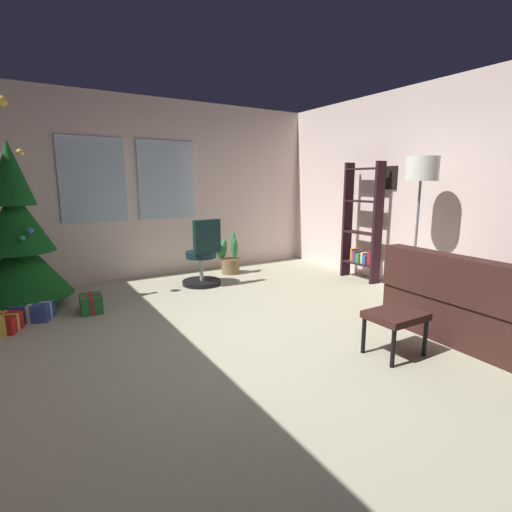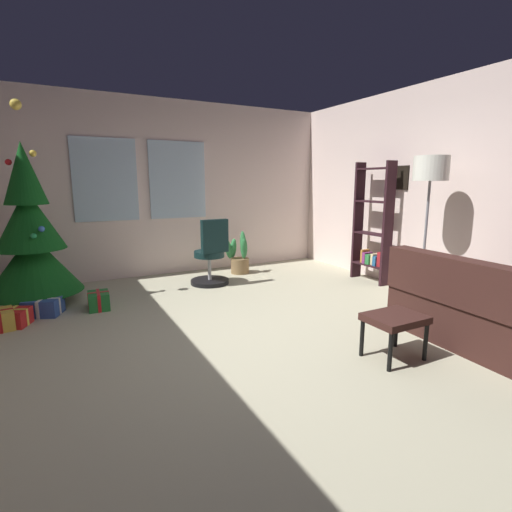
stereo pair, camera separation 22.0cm
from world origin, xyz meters
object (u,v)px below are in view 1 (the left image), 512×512
at_px(holiday_tree, 18,242).
at_px(gift_box_green, 91,304).
at_px(office_chair, 203,260).
at_px(bookshelf, 362,228).
at_px(couch, 509,314).
at_px(potted_plant, 229,258).
at_px(floor_lamp, 421,178).
at_px(footstool, 395,318).
at_px(gift_box_blue, 34,311).
at_px(gift_box_red, 1,323).

height_order(holiday_tree, gift_box_green, holiday_tree).
distance_m(office_chair, bookshelf, 2.42).
bearing_deg(gift_box_green, office_chair, 14.59).
bearing_deg(couch, potted_plant, 103.84).
relative_size(office_chair, floor_lamp, 0.55).
bearing_deg(couch, footstool, 160.23).
relative_size(footstool, potted_plant, 0.67).
bearing_deg(footstool, office_chair, 99.51).
bearing_deg(gift_box_green, footstool, -50.81).
height_order(gift_box_green, gift_box_blue, gift_box_green).
bearing_deg(potted_plant, gift_box_green, -159.04).
height_order(footstool, potted_plant, potted_plant).
xyz_separation_m(footstool, office_chair, (-0.49, 2.95, 0.05)).
height_order(couch, floor_lamp, floor_lamp).
distance_m(bookshelf, potted_plant, 2.13).
relative_size(couch, holiday_tree, 0.78).
xyz_separation_m(gift_box_red, floor_lamp, (4.34, -1.50, 1.43)).
bearing_deg(gift_box_blue, footstool, -44.64).
height_order(couch, footstool, couch).
height_order(couch, potted_plant, couch).
xyz_separation_m(gift_box_blue, potted_plant, (2.80, 0.78, 0.17)).
distance_m(gift_box_red, floor_lamp, 4.81).
relative_size(floor_lamp, potted_plant, 2.51).
bearing_deg(potted_plant, couch, -76.16).
xyz_separation_m(gift_box_green, office_chair, (1.58, 0.41, 0.27)).
bearing_deg(bookshelf, potted_plant, 138.22).
bearing_deg(gift_box_red, footstool, -39.07).
height_order(gift_box_blue, potted_plant, potted_plant).
distance_m(footstool, holiday_tree, 4.12).
relative_size(couch, bookshelf, 1.05).
bearing_deg(gift_box_red, gift_box_blue, 38.22).
xyz_separation_m(couch, gift_box_green, (-3.16, 2.93, -0.19)).
xyz_separation_m(footstool, potted_plant, (0.16, 3.39, -0.07)).
distance_m(gift_box_red, gift_box_green, 0.88).
bearing_deg(gift_box_red, floor_lamp, -19.08).
bearing_deg(floor_lamp, bookshelf, 75.92).
distance_m(gift_box_green, potted_plant, 2.39).
bearing_deg(potted_plant, floor_lamp, -63.42).
height_order(office_chair, bookshelf, bookshelf).
bearing_deg(gift_box_red, holiday_tree, 72.18).
relative_size(footstool, holiday_tree, 0.20).
bearing_deg(holiday_tree, potted_plant, 6.49).
distance_m(footstool, bookshelf, 2.67).
xyz_separation_m(gift_box_red, gift_box_green, (0.86, 0.16, 0.01)).
bearing_deg(holiday_tree, couch, -42.28).
xyz_separation_m(gift_box_blue, bookshelf, (4.34, -0.60, 0.69)).
relative_size(office_chair, potted_plant, 1.37).
xyz_separation_m(couch, potted_plant, (-0.93, 3.78, -0.03)).
bearing_deg(floor_lamp, footstool, -148.15).
distance_m(holiday_tree, floor_lamp, 4.72).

